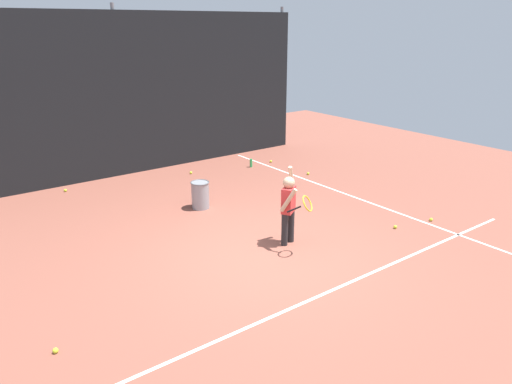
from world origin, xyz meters
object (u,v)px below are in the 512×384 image
Objects in this scene: ball_hopper at (200,195)px; tennis_ball_6 at (395,227)px; tennis_ball_3 at (191,173)px; tennis_ball_2 at (55,351)px; tennis_ball_5 at (308,173)px; tennis_ball_1 at (271,161)px; tennis_ball_4 at (431,219)px; tennis_player at (289,204)px; tennis_ball_0 at (65,190)px; water_bottle at (251,163)px.

ball_hopper reaches higher than tennis_ball_6.
ball_hopper is 2.44m from tennis_ball_3.
tennis_ball_5 is at bearing 25.64° from tennis_ball_2.
tennis_ball_1 is at bearing 34.56° from tennis_ball_2.
tennis_ball_2 and tennis_ball_3 have the same top height.
tennis_ball_4 is (2.17, -5.48, 0.00)m from tennis_ball_3.
tennis_player is 20.46× the size of tennis_ball_6.
tennis_ball_5 is at bearing 87.50° from tennis_ball_4.
tennis_ball_3 is (0.69, 4.59, -0.69)m from tennis_player.
tennis_ball_1 is at bearing 28.90° from ball_hopper.
tennis_ball_3 is at bearing 47.69° from tennis_ball_2.
tennis_ball_0 is 7.21m from tennis_ball_6.
water_bottle is (2.60, 1.79, -0.18)m from ball_hopper.
tennis_ball_4 is at bearing -49.43° from tennis_ball_0.
tennis_ball_1 is 1.45m from tennis_ball_5.
tennis_ball_6 is (-0.84, 0.19, 0.00)m from tennis_ball_4.
water_bottle is 3.33× the size of tennis_ball_6.
ball_hopper reaches higher than water_bottle.
tennis_ball_2 is at bearing 156.72° from tennis_player.
tennis_player is 2.40× the size of ball_hopper.
tennis_ball_4 is (5.12, -5.98, 0.00)m from tennis_ball_0.
tennis_ball_0 is 1.00× the size of tennis_ball_5.
tennis_ball_5 is at bearing -23.80° from tennis_ball_0.
tennis_ball_6 is (1.32, -5.29, 0.00)m from tennis_ball_3.
tennis_player is at bearing -82.12° from ball_hopper.
tennis_ball_0 and tennis_ball_6 have the same top height.
ball_hopper is at bearing 38.99° from tennis_ball_2.
tennis_ball_2 is 6.08m from tennis_ball_6.
tennis_player is 20.46× the size of tennis_ball_1.
tennis_ball_2 is at bearing -154.36° from tennis_ball_5.
tennis_ball_0 and tennis_ball_4 have the same top height.
tennis_ball_5 is (3.35, 0.37, -0.26)m from ball_hopper.
water_bottle reaches higher than tennis_ball_5.
tennis_ball_0 is at bearing 156.20° from tennis_ball_5.
tennis_ball_0 and tennis_ball_3 have the same top height.
tennis_ball_4 is at bearing -2.08° from tennis_ball_2.
water_bottle is 1.60m from tennis_ball_5.
tennis_ball_3 is (2.96, -0.50, 0.00)m from tennis_ball_0.
tennis_ball_5 is at bearing -38.12° from tennis_ball_3.
water_bottle reaches higher than tennis_ball_4.
water_bottle is (2.27, 4.18, -0.62)m from tennis_player.
ball_hopper is 3.38m from tennis_ball_5.
tennis_ball_0 is 1.00× the size of tennis_ball_3.
tennis_ball_3 is 5.46m from tennis_ball_6.
tennis_player is at bearing 162.78° from tennis_ball_4.
water_bottle is 3.33× the size of tennis_ball_1.
water_bottle is 3.33× the size of tennis_ball_3.
tennis_ball_2 is (-1.80, -5.73, 0.00)m from tennis_ball_0.
tennis_ball_1 and tennis_ball_4 have the same top height.
tennis_ball_5 is (0.05, -1.45, 0.00)m from tennis_ball_1.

